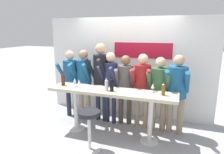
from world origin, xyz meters
TOP-DOWN VIEW (x-y plane):
  - ground_plane at (0.00, 0.00)m, footprint 40.00×40.00m
  - back_wall at (0.00, 1.22)m, footprint 4.18×0.12m
  - tasting_table at (0.00, 0.00)m, footprint 2.58×0.53m
  - bar_stool at (-0.19, -0.62)m, footprint 0.41×0.41m
  - person_far_left at (-1.24, 0.58)m, footprint 0.43×0.53m
  - person_left at (-0.90, 0.61)m, footprint 0.41×0.52m
  - person_center_left at (-0.45, 0.60)m, footprint 0.48×0.61m
  - person_center at (-0.21, 0.56)m, footprint 0.40×0.52m
  - person_center_right at (0.13, 0.62)m, footprint 0.46×0.55m
  - person_right at (0.52, 0.56)m, footprint 0.41×0.52m
  - person_far_right at (0.88, 0.55)m, footprint 0.47×0.54m
  - person_rightmost at (1.23, 0.52)m, footprint 0.48×0.56m
  - wine_bottle_0 at (-0.07, -0.06)m, footprint 0.07×0.07m
  - wine_bottle_1 at (-1.08, 0.01)m, footprint 0.08×0.08m
  - wine_bottle_2 at (0.04, -0.05)m, footprint 0.07×0.07m
  - wine_bottle_3 at (1.01, 0.01)m, footprint 0.07×0.07m
  - wine_glass_0 at (0.80, 0.12)m, footprint 0.07×0.07m
  - wine_glass_1 at (-0.66, -0.06)m, footprint 0.07×0.07m
  - wine_glass_2 at (-0.81, 0.03)m, footprint 0.07×0.07m

SIDE VIEW (x-z plane):
  - ground_plane at x=0.00m, z-range 0.00..0.00m
  - bar_stool at x=-0.19m, z-range 0.12..0.87m
  - tasting_table at x=0.00m, z-range 0.33..1.30m
  - person_far_right at x=0.88m, z-range 0.18..1.78m
  - person_center_right at x=0.13m, z-range 0.19..1.78m
  - person_rightmost at x=1.23m, z-range 0.19..1.85m
  - person_right at x=0.52m, z-range 0.20..1.85m
  - person_far_left at x=-1.24m, z-range 0.20..1.86m
  - person_center at x=-0.21m, z-range 0.21..1.87m
  - person_left at x=-0.90m, z-range 0.21..1.89m
  - wine_bottle_3 at x=1.01m, z-range 0.96..1.22m
  - wine_glass_0 at x=0.80m, z-range 1.01..1.18m
  - wine_glass_1 at x=-0.66m, z-range 1.01..1.18m
  - wine_glass_2 at x=-0.81m, z-range 1.01..1.18m
  - wine_bottle_0 at x=-0.07m, z-range 0.96..1.23m
  - wine_bottle_1 at x=-1.08m, z-range 0.96..1.26m
  - wine_bottle_2 at x=0.04m, z-range 0.96..1.26m
  - person_center_left at x=-0.45m, z-range 0.23..2.08m
  - back_wall at x=0.00m, z-range 0.00..2.45m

